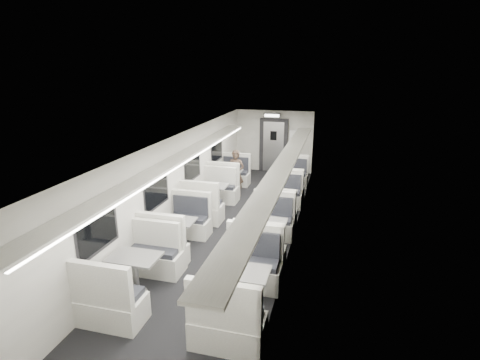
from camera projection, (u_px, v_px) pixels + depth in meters
The scene contains 19 objects.
room at pixel (232, 188), 9.06m from camera, with size 3.24×12.24×2.64m.
booth_left_a at pixel (229, 181), 12.46m from camera, with size 1.02×2.06×1.10m.
booth_left_b at pixel (212, 197), 10.79m from camera, with size 1.10×2.23×1.19m.
booth_left_c at pixel (177, 234), 8.53m from camera, with size 1.01×2.06×1.10m.
booth_left_d at pixel (136, 275), 6.83m from camera, with size 1.09×2.22×1.19m.
booth_right_a at pixel (291, 182), 12.35m from camera, with size 0.99×2.01×1.08m.
booth_right_b at pixel (281, 203), 10.45m from camera, with size 1.00×2.04×1.09m.
booth_right_c at pixel (267, 235), 8.45m from camera, with size 1.04×2.10×1.12m.
booth_right_d at pixel (242, 291), 6.33m from camera, with size 1.11×2.25×1.20m.
passenger at pixel (236, 173), 11.90m from camera, with size 0.55×0.36×1.51m, color black.
window_a at pixel (217, 150), 12.52m from camera, with size 0.02×1.18×0.84m, color black.
window_b at pixel (193, 166), 10.48m from camera, with size 0.02×1.18×0.84m, color black.
window_c at pixel (157, 190), 8.45m from camera, with size 0.02×1.18×0.84m, color black.
window_d at pixel (98, 230), 6.42m from camera, with size 0.02×1.18×0.84m, color black.
luggage_rack_left at pixel (178, 159), 8.87m from camera, with size 0.46×10.40×0.09m.
luggage_rack_right at pixel (282, 166), 8.27m from camera, with size 0.46×10.40×0.09m.
vestibule_door at pixel (273, 146), 14.59m from camera, with size 1.10×0.13×2.10m.
exit_sign at pixel (272, 115), 13.77m from camera, with size 0.62×0.12×0.16m.
wall_notice at pixel (293, 135), 14.26m from camera, with size 0.32×0.02×0.40m, color white.
Camera 1 is at (2.36, -8.27, 4.06)m, focal length 28.00 mm.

